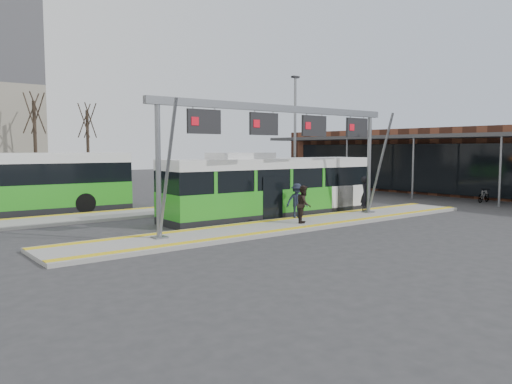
# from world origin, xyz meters

# --- Properties ---
(ground) EXTENTS (120.00, 120.00, 0.00)m
(ground) POSITION_xyz_m (0.00, 0.00, 0.00)
(ground) COLOR #2D2D30
(ground) RESTS_ON ground
(platform_main) EXTENTS (22.00, 3.00, 0.15)m
(platform_main) POSITION_xyz_m (0.00, 0.00, 0.07)
(platform_main) COLOR gray
(platform_main) RESTS_ON ground
(platform_second) EXTENTS (20.00, 3.00, 0.15)m
(platform_second) POSITION_xyz_m (-4.00, 8.00, 0.07)
(platform_second) COLOR gray
(platform_second) RESTS_ON ground
(tactile_main) EXTENTS (22.00, 2.65, 0.02)m
(tactile_main) POSITION_xyz_m (0.00, 0.00, 0.16)
(tactile_main) COLOR yellow
(tactile_main) RESTS_ON platform_main
(tactile_second) EXTENTS (20.00, 0.35, 0.02)m
(tactile_second) POSITION_xyz_m (-4.00, 9.15, 0.16)
(tactile_second) COLOR yellow
(tactile_second) RESTS_ON platform_second
(gantry) EXTENTS (13.00, 1.68, 5.20)m
(gantry) POSITION_xyz_m (-0.35, 0.25, 4.30)
(gantry) COLOR slate
(gantry) RESTS_ON platform_main
(station_building) EXTENTS (11.50, 32.00, 5.00)m
(station_building) POSITION_xyz_m (21.83, 4.00, 2.53)
(station_building) COLOR brown
(station_building) RESTS_ON ground
(hero_bus) EXTENTS (11.93, 2.90, 3.26)m
(hero_bus) POSITION_xyz_m (1.22, 2.97, 1.49)
(hero_bus) COLOR black
(hero_bus) RESTS_ON ground
(bg_bus_green) EXTENTS (13.08, 3.59, 3.23)m
(bg_bus_green) POSITION_xyz_m (-9.54, 11.75, 1.60)
(bg_bus_green) COLOR black
(bg_bus_green) RESTS_ON ground
(passenger_a) EXTENTS (0.79, 0.68, 1.84)m
(passenger_a) POSITION_xyz_m (5.53, 0.54, 1.07)
(passenger_a) COLOR black
(passenger_a) RESTS_ON platform_main
(passenger_b) EXTENTS (1.03, 1.01, 1.67)m
(passenger_b) POSITION_xyz_m (0.34, -0.27, 0.99)
(passenger_b) COLOR black
(passenger_b) RESTS_ON platform_main
(passenger_c) EXTENTS (1.22, 0.98, 1.66)m
(passenger_c) POSITION_xyz_m (1.14, 1.05, 0.98)
(passenger_c) COLOR #1A2030
(passenger_c) RESTS_ON platform_main
(bicycle_d) EXTENTS (1.52, 0.50, 0.90)m
(bicycle_d) POSITION_xyz_m (16.17, -0.37, 0.45)
(bicycle_d) COLOR gray
(bicycle_d) RESTS_ON ground
(tree_left) EXTENTS (1.40, 1.40, 8.33)m
(tree_left) POSITION_xyz_m (-3.70, 27.52, 6.32)
(tree_left) COLOR #382B21
(tree_left) RESTS_ON ground
(tree_mid) EXTENTS (1.40, 1.40, 7.92)m
(tree_mid) POSITION_xyz_m (1.56, 29.98, 6.01)
(tree_mid) COLOR #382B21
(tree_mid) RESTS_ON ground
(lamp_east) EXTENTS (0.50, 0.25, 7.89)m
(lamp_east) POSITION_xyz_m (6.15, 6.63, 4.19)
(lamp_east) COLOR slate
(lamp_east) RESTS_ON ground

